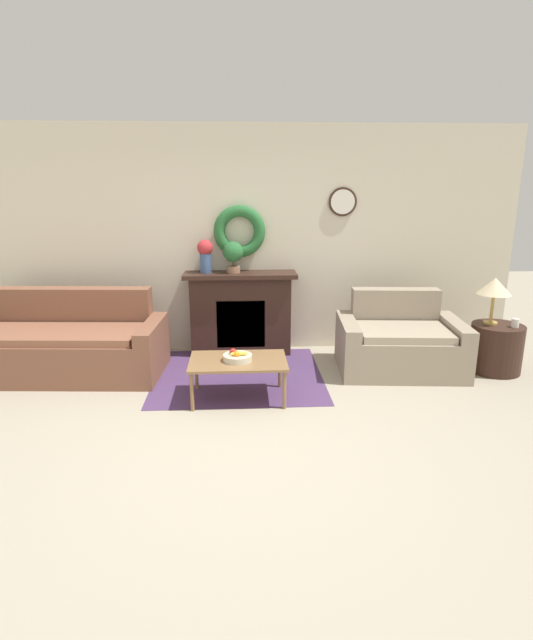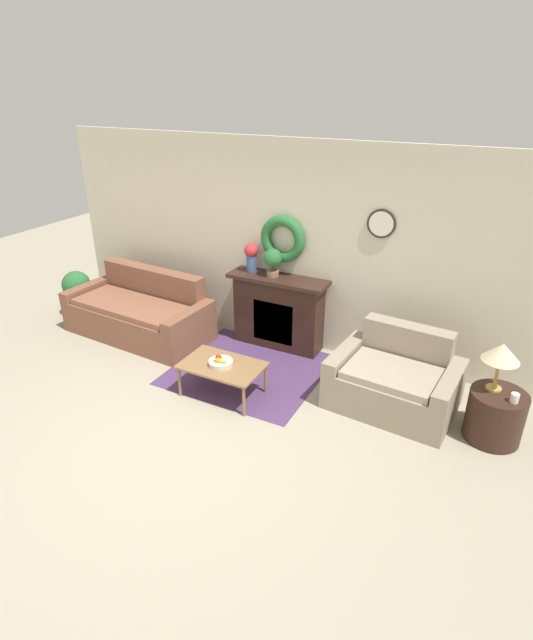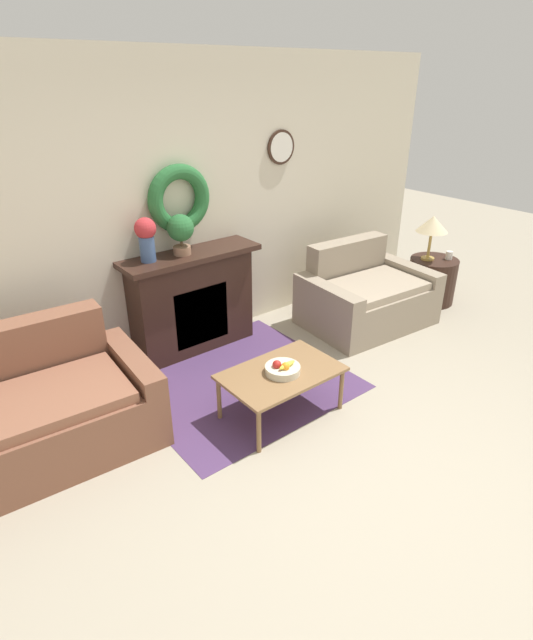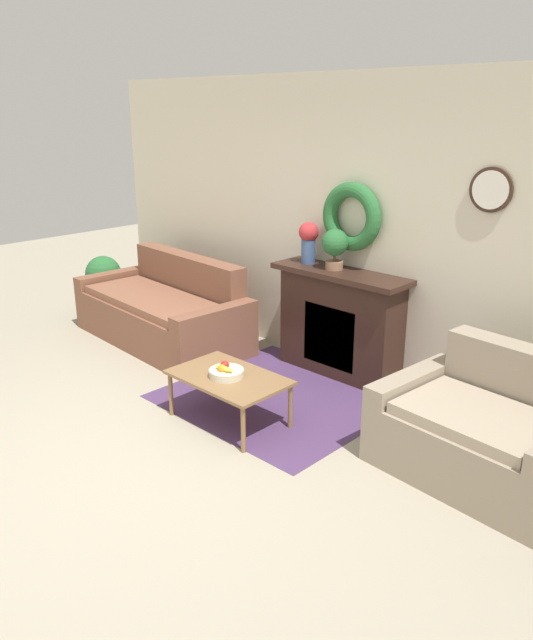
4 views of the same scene
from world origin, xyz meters
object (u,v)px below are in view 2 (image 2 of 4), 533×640
(coffee_table, at_px, (222,367))
(table_lamp, at_px, (502,353))
(fruit_bowl, at_px, (220,362))
(potted_plant_on_mantel, at_px, (273,260))
(fireplace, at_px, (278,311))
(loveseat_right, at_px, (395,381))
(couch_left, at_px, (140,313))
(potted_plant_floor_by_couch, at_px, (77,290))
(mug, at_px, (515,398))
(side_table_by_loveseat, at_px, (495,416))
(vase_on_mantel_left, at_px, (251,255))

(coffee_table, distance_m, table_lamp, 2.91)
(fruit_bowl, distance_m, potted_plant_on_mantel, 1.59)
(fireplace, relative_size, potted_plant_on_mantel, 3.63)
(loveseat_right, distance_m, table_lamp, 1.17)
(potted_plant_on_mantel, bearing_deg, table_lamp, -14.29)
(couch_left, bearing_deg, fireplace, 20.91)
(potted_plant_floor_by_couch, bearing_deg, mug, -3.28)
(loveseat_right, relative_size, coffee_table, 1.52)
(coffee_table, xyz_separation_m, fruit_bowl, (-0.01, -0.02, 0.08))
(couch_left, relative_size, table_lamp, 4.13)
(side_table_by_loveseat, bearing_deg, table_lamp, 141.34)
(mug, relative_size, potted_plant_floor_by_couch, 0.13)
(coffee_table, height_order, mug, mug)
(loveseat_right, bearing_deg, side_table_by_loveseat, -1.82)
(fireplace, xyz_separation_m, potted_plant_floor_by_couch, (-3.15, -0.54, -0.09))
(fireplace, relative_size, potted_plant_floor_by_couch, 1.87)
(vase_on_mantel_left, bearing_deg, fireplace, -0.80)
(fruit_bowl, xyz_separation_m, potted_plant_on_mantel, (-0.04, 1.38, 0.79))
(loveseat_right, distance_m, coffee_table, 1.93)
(side_table_by_loveseat, bearing_deg, vase_on_mantel_left, 166.14)
(table_lamp, distance_m, mug, 0.44)
(couch_left, distance_m, vase_on_mantel_left, 1.85)
(side_table_by_loveseat, distance_m, table_lamp, 0.68)
(vase_on_mantel_left, bearing_deg, mug, -14.93)
(fruit_bowl, xyz_separation_m, vase_on_mantel_left, (-0.36, 1.40, 0.79))
(loveseat_right, distance_m, potted_plant_on_mantel, 2.16)
(table_lamp, distance_m, potted_plant_floor_by_couch, 5.92)
(couch_left, distance_m, coffee_table, 2.02)
(fireplace, distance_m, potted_plant_floor_by_couch, 3.20)
(potted_plant_floor_by_couch, bearing_deg, coffee_table, -15.03)
(side_table_by_loveseat, height_order, vase_on_mantel_left, vase_on_mantel_left)
(fireplace, bearing_deg, vase_on_mantel_left, 179.20)
(vase_on_mantel_left, height_order, potted_plant_floor_by_couch, vase_on_mantel_left)
(loveseat_right, relative_size, potted_plant_on_mantel, 3.83)
(coffee_table, xyz_separation_m, table_lamp, (2.77, 0.64, 0.58))
(couch_left, height_order, potted_plant_on_mantel, potted_plant_on_mantel)
(coffee_table, relative_size, potted_plant_floor_by_couch, 1.30)
(mug, bearing_deg, fruit_bowl, -170.26)
(side_table_by_loveseat, distance_m, potted_plant_floor_by_couch, 5.97)
(fireplace, distance_m, side_table_by_loveseat, 2.93)
(table_lamp, height_order, vase_on_mantel_left, vase_on_mantel_left)
(vase_on_mantel_left, height_order, potted_plant_on_mantel, vase_on_mantel_left)
(side_table_by_loveseat, bearing_deg, fireplace, 164.34)
(coffee_table, relative_size, fruit_bowl, 3.37)
(loveseat_right, bearing_deg, couch_left, -176.46)
(table_lamp, bearing_deg, side_table_by_loveseat, -38.66)
(couch_left, distance_m, fruit_bowl, 2.03)
(fruit_bowl, xyz_separation_m, mug, (2.98, 0.51, 0.14))
(vase_on_mantel_left, bearing_deg, potted_plant_floor_by_couch, -168.84)
(side_table_by_loveseat, distance_m, mug, 0.35)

